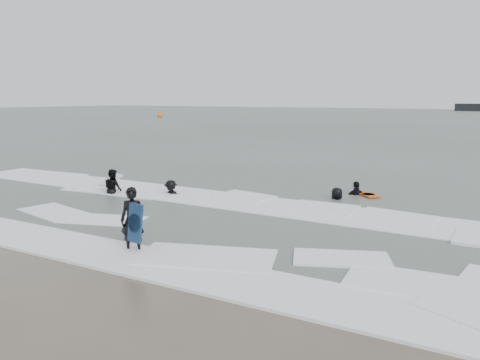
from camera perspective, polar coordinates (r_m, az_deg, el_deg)
The scene contains 10 objects.
ground at distance 12.31m, azimuth -11.82°, elevation -8.59°, with size 320.00×320.00×0.00m, color brown.
sea at distance 89.08m, azimuth 25.00°, elevation 6.65°, with size 320.00×320.00×0.00m, color #47544C.
surfer_centre at distance 12.36m, azimuth -12.82°, elevation -8.55°, with size 0.62×0.41×1.70m, color black.
surfer_wading at distance 19.52m, azimuth -15.17°, elevation -1.80°, with size 0.79×0.61×1.62m, color black.
surfer_breaker at distance 18.92m, azimuth -8.40°, elevation -1.92°, with size 0.96×0.55×1.49m, color black.
surfer_right_near at distance 19.31m, azimuth 14.00°, elevation -1.87°, with size 1.02×0.42×1.74m, color black.
surfer_right_far at distance 18.26m, azimuth 11.70°, elevation -2.46°, with size 0.81×0.53×1.66m, color black.
surf_foam at distance 15.13m, azimuth -2.46°, elevation -4.70°, with size 30.03×9.06×0.09m.
bodyboards at distance 16.43m, azimuth -3.22°, elevation -1.88°, with size 10.27×10.41×1.25m.
buoy at distance 92.58m, azimuth -9.76°, elevation 7.75°, with size 1.00×1.00×1.65m.
Camera 1 is at (7.85, -8.65, 3.89)m, focal length 35.00 mm.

